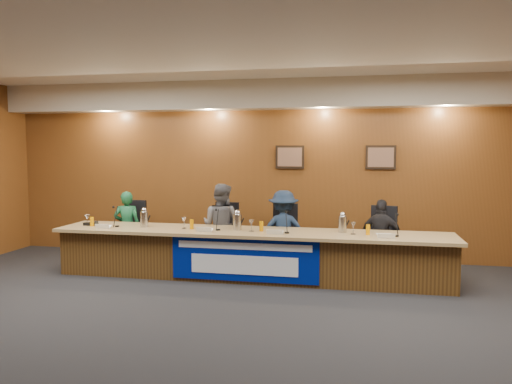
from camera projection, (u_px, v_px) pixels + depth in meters
floor at (203, 334)px, 5.40m from camera, size 10.00×10.00×0.00m
ceiling at (200, 32)px, 5.12m from camera, size 10.00×8.00×0.04m
wall_back at (268, 171)px, 9.16m from camera, size 10.00×0.04×3.20m
soffit at (266, 95)px, 8.80m from camera, size 10.00×0.50×0.50m
dais_body at (250, 256)px, 7.71m from camera, size 6.00×0.80×0.70m
dais_top at (249, 232)px, 7.63m from camera, size 6.10×0.95×0.05m
banner at (244, 260)px, 7.30m from camera, size 2.20×0.02×0.65m
banner_text_upper at (244, 246)px, 7.27m from camera, size 2.00×0.01×0.10m
banner_text_lower at (244, 265)px, 7.30m from camera, size 1.60×0.01×0.28m
wall_photo_left at (290, 157)px, 9.03m from camera, size 0.52×0.04×0.42m
wall_photo_right at (381, 157)px, 8.71m from camera, size 0.52×0.04×0.42m
panelist_a at (127, 227)px, 8.73m from camera, size 0.52×0.41×1.26m
panelist_b at (221, 226)px, 8.38m from camera, size 0.79×0.67×1.42m
panelist_c at (283, 231)px, 8.18m from camera, size 0.92×0.61×1.32m
panelist_d at (382, 237)px, 7.87m from camera, size 0.76×0.46×1.21m
office_chair_a at (130, 235)px, 8.84m from camera, size 0.50×0.50×0.08m
office_chair_b at (223, 238)px, 8.50m from camera, size 0.53×0.53×0.08m
office_chair_c at (284, 240)px, 8.29m from camera, size 0.51×0.51×0.08m
office_chair_d at (381, 244)px, 7.98m from camera, size 0.58×0.58×0.08m
nameplate_a at (102, 226)px, 7.81m from camera, size 0.24×0.08×0.10m
microphone_a at (117, 226)px, 7.99m from camera, size 0.07×0.07×0.02m
juice_glass_a at (92, 222)px, 8.05m from camera, size 0.06×0.06×0.15m
water_glass_a at (87, 220)px, 8.14m from camera, size 0.08×0.08×0.18m
nameplate_b at (204, 229)px, 7.50m from camera, size 0.24×0.08×0.10m
microphone_b at (218, 230)px, 7.64m from camera, size 0.07×0.07×0.02m
juice_glass_b at (192, 224)px, 7.77m from camera, size 0.06×0.06×0.15m
water_glass_b at (184, 223)px, 7.81m from camera, size 0.08×0.08×0.18m
nameplate_c at (275, 231)px, 7.27m from camera, size 0.24×0.08×0.10m
microphone_c at (287, 233)px, 7.38m from camera, size 0.07×0.07×0.02m
juice_glass_c at (261, 226)px, 7.57m from camera, size 0.06×0.06×0.15m
water_glass_c at (251, 226)px, 7.52m from camera, size 0.08×0.08×0.18m
nameplate_d at (386, 235)px, 6.94m from camera, size 0.24×0.08×0.10m
microphone_d at (396, 236)px, 7.10m from camera, size 0.07×0.07×0.02m
juice_glass_d at (368, 230)px, 7.23m from camera, size 0.06×0.06×0.15m
water_glass_d at (353, 228)px, 7.28m from camera, size 0.08×0.08×0.18m
carafe_left at (144, 219)px, 7.96m from camera, size 0.13×0.13×0.25m
carafe_mid at (237, 222)px, 7.68m from camera, size 0.13×0.13×0.24m
carafe_right at (343, 224)px, 7.44m from camera, size 0.12×0.12×0.24m
speakerphone at (93, 224)px, 8.17m from camera, size 0.32×0.32×0.05m
paper_stack at (385, 235)px, 7.20m from camera, size 0.26×0.33×0.01m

